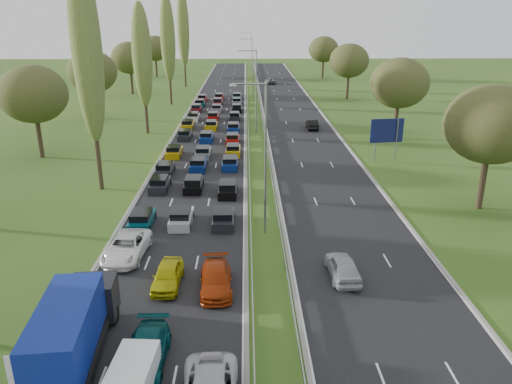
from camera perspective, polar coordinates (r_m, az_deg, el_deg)
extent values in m
plane|color=#2D5019|center=(75.40, -0.01, 6.97)|extent=(260.00, 260.00, 0.00)
cube|color=black|center=(78.01, -5.05, 7.33)|extent=(10.50, 215.00, 0.04)
cube|color=black|center=(78.26, 4.94, 7.37)|extent=(10.50, 215.00, 0.04)
cube|color=gray|center=(77.71, -0.90, 7.77)|extent=(0.06, 215.00, 0.32)
cube|color=gray|center=(77.76, 0.81, 7.78)|extent=(0.06, 215.00, 0.32)
cylinder|color=gray|center=(38.07, 1.10, 3.58)|extent=(0.18, 0.18, 12.00)
cylinder|color=gray|center=(72.34, 0.02, 11.27)|extent=(0.18, 0.18, 12.00)
cylinder|color=gray|center=(107.08, -0.37, 13.99)|extent=(0.18, 0.18, 12.00)
cylinder|color=gray|center=(141.95, -0.58, 15.38)|extent=(0.18, 0.18, 12.00)
cylinder|color=#2D2116|center=(51.29, -17.64, 4.52)|extent=(0.44, 0.44, 7.92)
ellipsoid|color=#52672C|center=(49.81, -18.81, 15.32)|extent=(2.80, 2.80, 17.60)
cylinder|color=#2D2116|center=(75.18, -12.44, 9.00)|extent=(0.44, 0.44, 6.48)
ellipsoid|color=#52672C|center=(74.19, -12.90, 15.02)|extent=(2.80, 2.80, 14.40)
cylinder|color=#2D2116|center=(99.47, -9.76, 11.89)|extent=(0.44, 0.44, 7.20)
ellipsoid|color=#52672C|center=(98.72, -10.06, 16.96)|extent=(2.80, 2.80, 16.00)
cylinder|color=#2D2116|center=(124.05, -8.11, 13.63)|extent=(0.44, 0.44, 7.92)
ellipsoid|color=#52672C|center=(123.45, -8.33, 18.10)|extent=(2.80, 2.80, 17.60)
cylinder|color=#2D2116|center=(66.13, -23.49, 5.69)|extent=(0.56, 0.56, 4.84)
ellipsoid|color=#38471E|center=(65.20, -24.12, 10.18)|extent=(8.00, 8.00, 6.80)
cylinder|color=#2D2116|center=(88.36, -17.85, 9.52)|extent=(0.56, 0.56, 4.84)
ellipsoid|color=#38471E|center=(87.67, -18.22, 12.91)|extent=(8.00, 8.00, 6.80)
cylinder|color=#2D2116|center=(115.20, -14.01, 12.04)|extent=(0.56, 0.56, 4.84)
ellipsoid|color=#38471E|center=(114.67, -14.23, 14.65)|extent=(8.00, 8.00, 6.80)
cylinder|color=#2D2116|center=(146.40, -11.32, 13.74)|extent=(0.56, 0.56, 4.84)
ellipsoid|color=#38471E|center=(145.99, -11.46, 15.80)|extent=(8.00, 8.00, 6.80)
cylinder|color=#2D2116|center=(48.63, 24.45, 0.96)|extent=(0.56, 0.56, 4.84)
ellipsoid|color=#38471E|center=(47.37, 25.34, 7.02)|extent=(8.00, 8.00, 6.80)
cylinder|color=#2D2116|center=(73.06, 15.69, 7.78)|extent=(0.56, 0.56, 4.84)
ellipsoid|color=#38471E|center=(72.23, 16.08, 11.87)|extent=(8.00, 8.00, 6.80)
cylinder|color=#2D2116|center=(106.59, 10.42, 11.72)|extent=(0.56, 0.56, 4.84)
ellipsoid|color=#38471E|center=(106.02, 10.60, 14.54)|extent=(8.00, 8.00, 6.80)
cylinder|color=#2D2116|center=(140.84, 7.63, 13.72)|extent=(0.56, 0.56, 4.84)
ellipsoid|color=#38471E|center=(140.41, 7.73, 15.86)|extent=(8.00, 8.00, 6.80)
cube|color=#053F4C|center=(42.26, -12.90, -3.27)|extent=(1.75, 4.00, 0.80)
cube|color=black|center=(50.66, -10.91, 0.75)|extent=(1.75, 4.00, 0.80)
cube|color=black|center=(55.38, -10.36, 2.42)|extent=(1.75, 4.00, 0.80)
cube|color=#BF990C|center=(62.44, -9.33, 4.44)|extent=(1.75, 4.00, 0.80)
cube|color=black|center=(71.15, -8.12, 6.37)|extent=(1.75, 4.00, 0.80)
cube|color=#BF990C|center=(77.79, -7.81, 7.52)|extent=(1.75, 4.00, 0.80)
cube|color=silver|center=(83.91, -7.13, 8.43)|extent=(1.75, 4.00, 0.80)
cube|color=#590F14|center=(91.60, -6.82, 9.38)|extent=(1.75, 4.00, 0.80)
cube|color=#053F4C|center=(96.90, -6.39, 9.96)|extent=(1.75, 4.00, 0.80)
cube|color=#A50C0A|center=(102.72, -6.16, 10.51)|extent=(1.75, 4.00, 0.80)
cube|color=#B2B7BC|center=(42.01, -8.52, -3.11)|extent=(1.75, 4.00, 0.80)
cube|color=black|center=(50.13, -7.12, 0.76)|extent=(1.75, 4.00, 0.80)
cube|color=navy|center=(56.66, -6.60, 3.01)|extent=(1.75, 4.00, 0.80)
cube|color=slate|center=(61.53, -6.05, 4.37)|extent=(1.75, 4.00, 0.80)
cube|color=navy|center=(69.49, -5.67, 6.15)|extent=(1.75, 4.00, 0.80)
cube|color=#BF990C|center=(76.98, -5.12, 7.49)|extent=(1.75, 4.00, 0.80)
cube|color=#A50C0A|center=(83.87, -4.92, 8.51)|extent=(1.75, 4.00, 0.80)
cube|color=slate|center=(90.93, -4.50, 9.39)|extent=(1.75, 4.00, 0.80)
cube|color=#590F14|center=(98.02, -4.37, 10.13)|extent=(1.75, 4.00, 0.80)
cube|color=#A50C0A|center=(104.08, -4.23, 10.69)|extent=(1.75, 4.00, 0.80)
cube|color=black|center=(41.59, -3.74, -3.17)|extent=(1.75, 4.00, 0.80)
cube|color=black|center=(48.43, -3.25, 0.20)|extent=(1.75, 4.00, 0.80)
cube|color=navy|center=(56.92, -2.99, 3.19)|extent=(1.75, 4.00, 0.80)
cube|color=#BF990C|center=(62.34, -2.63, 4.66)|extent=(1.75, 4.00, 0.80)
cube|color=#A50C0A|center=(68.20, -2.69, 5.97)|extent=(1.75, 4.00, 0.80)
cube|color=navy|center=(75.12, -2.59, 7.25)|extent=(1.75, 4.00, 0.80)
cube|color=black|center=(83.56, -2.47, 8.52)|extent=(1.75, 4.00, 0.80)
cube|color=black|center=(91.17, -2.21, 9.46)|extent=(1.75, 4.00, 0.80)
cube|color=slate|center=(98.30, -2.21, 10.20)|extent=(1.75, 4.00, 0.80)
cube|color=#053F4C|center=(104.54, -2.20, 10.77)|extent=(1.75, 4.00, 0.80)
imported|color=white|center=(37.14, -14.57, -6.10)|extent=(2.97, 5.77, 1.56)
imported|color=#044549|center=(26.47, -12.47, -17.51)|extent=(2.02, 4.97, 1.44)
imported|color=#ADAB0B|center=(32.92, -10.07, -9.34)|extent=(1.83, 4.30, 1.45)
imported|color=#972D09|center=(32.12, -4.59, -9.90)|extent=(2.27, 5.00, 1.42)
imported|color=#A4AAAD|center=(33.81, 9.89, -8.42)|extent=(2.00, 4.59, 1.54)
imported|color=black|center=(77.19, 6.44, 7.71)|extent=(1.54, 4.37, 1.44)
imported|color=slate|center=(128.95, 1.68, 12.59)|extent=(2.71, 5.22, 1.40)
cube|color=black|center=(27.78, -19.73, -16.38)|extent=(2.34, 8.77, 0.50)
cube|color=navy|center=(25.98, -20.92, -14.59)|extent=(2.44, 6.63, 2.50)
cube|color=silver|center=(23.53, -23.60, -18.97)|extent=(2.38, 0.06, 2.40)
cube|color=black|center=(29.94, -17.99, -11.40)|extent=(2.38, 2.14, 2.20)
cylinder|color=black|center=(30.38, -17.84, -13.23)|extent=(2.05, 1.00, 1.00)
cube|color=black|center=(25.87, -13.25, -18.19)|extent=(1.77, 0.72, 1.45)
cylinder|color=black|center=(25.97, -15.16, -19.77)|extent=(0.23, 0.62, 0.62)
cylinder|color=gray|center=(60.20, 13.54, 5.71)|extent=(0.16, 0.16, 5.20)
cylinder|color=gray|center=(60.85, 15.74, 5.66)|extent=(0.16, 0.16, 5.20)
cube|color=#121850|center=(60.25, 14.74, 6.79)|extent=(3.97, 0.66, 2.80)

